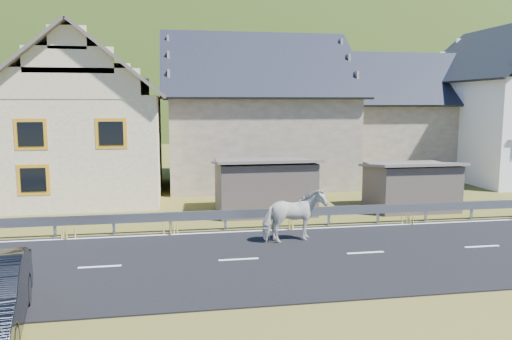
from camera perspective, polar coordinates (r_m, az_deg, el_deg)
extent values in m
plane|color=#414816|center=(16.15, 12.40, -9.36)|extent=(160.00, 160.00, 0.00)
cube|color=black|center=(16.15, 12.40, -9.29)|extent=(60.00, 7.00, 0.04)
cube|color=silver|center=(16.14, 12.40, -9.20)|extent=(60.00, 6.60, 0.01)
cube|color=#93969B|center=(19.35, 8.36, -4.63)|extent=(28.00, 0.08, 0.34)
cube|color=#93969B|center=(18.95, -22.00, -6.10)|extent=(0.10, 0.06, 0.70)
cube|color=#93969B|center=(18.62, -15.95, -6.07)|extent=(0.10, 0.06, 0.70)
cube|color=#93969B|center=(18.50, -9.75, -5.97)|extent=(0.10, 0.06, 0.70)
cube|color=#93969B|center=(18.60, -3.54, -5.80)|extent=(0.10, 0.06, 0.70)
cube|color=#93969B|center=(18.91, 2.52, -5.56)|extent=(0.10, 0.06, 0.70)
cube|color=#93969B|center=(19.42, 8.33, -5.28)|extent=(0.10, 0.06, 0.70)
cube|color=#93969B|center=(20.12, 13.77, -4.97)|extent=(0.10, 0.06, 0.70)
cube|color=#93969B|center=(20.98, 18.81, -4.64)|extent=(0.10, 0.06, 0.70)
cube|color=#93969B|center=(22.00, 23.41, -4.31)|extent=(0.10, 0.06, 0.70)
cube|color=brown|center=(21.45, 0.96, -1.92)|extent=(4.30, 3.30, 2.40)
cube|color=brown|center=(23.09, 17.26, -1.83)|extent=(3.80, 2.90, 2.20)
cube|color=#FFECB9|center=(26.69, -18.48, 2.61)|extent=(7.00, 9.00, 5.00)
cube|color=orange|center=(22.55, -24.34, 3.75)|extent=(1.30, 0.12, 1.30)
cube|color=orange|center=(21.96, -16.22, 4.04)|extent=(1.30, 0.12, 1.30)
cube|color=orange|center=(22.74, -24.07, -1.02)|extent=(1.30, 0.12, 1.30)
cube|color=tan|center=(28.50, -22.42, 10.91)|extent=(0.70, 0.70, 2.40)
cube|color=tan|center=(29.77, -0.16, 3.50)|extent=(10.00, 9.00, 5.00)
cube|color=tan|center=(34.73, 15.80, 3.49)|extent=(9.00, 8.00, 4.60)
cube|color=white|center=(35.21, 26.84, 4.14)|extent=(8.00, 10.00, 6.00)
ellipsoid|color=#203B11|center=(196.15, -6.41, 0.45)|extent=(440.00, 280.00, 260.00)
imported|color=beige|center=(16.81, 4.35, -5.24)|extent=(1.38, 2.26, 1.78)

